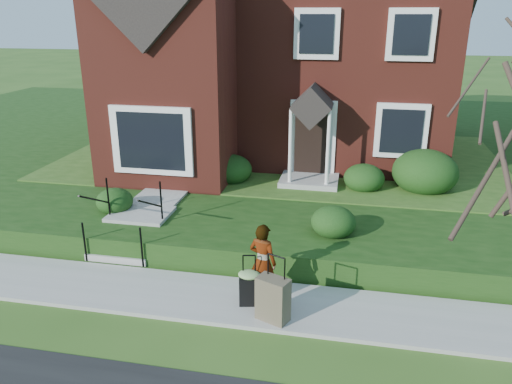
% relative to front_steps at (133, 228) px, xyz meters
% --- Properties ---
extents(ground, '(120.00, 120.00, 0.00)m').
position_rel_front_steps_xyz_m(ground, '(2.50, -1.84, -0.47)').
color(ground, '#2D5119').
rests_on(ground, ground).
extents(sidewalk, '(60.00, 1.60, 0.08)m').
position_rel_front_steps_xyz_m(sidewalk, '(2.50, -1.84, -0.43)').
color(sidewalk, '#9E9B93').
rests_on(sidewalk, ground).
extents(terrace, '(44.00, 20.00, 0.60)m').
position_rel_front_steps_xyz_m(terrace, '(6.50, 9.06, -0.17)').
color(terrace, '#17380F').
rests_on(terrace, ground).
extents(walkway, '(1.20, 6.00, 0.06)m').
position_rel_front_steps_xyz_m(walkway, '(0.00, 3.16, 0.16)').
color(walkway, '#9E9B93').
rests_on(walkway, terrace).
extents(main_house, '(10.40, 10.20, 9.40)m').
position_rel_front_steps_xyz_m(main_house, '(2.29, 7.76, 4.79)').
color(main_house, maroon).
rests_on(main_house, terrace).
extents(front_steps, '(1.40, 2.02, 1.50)m').
position_rel_front_steps_xyz_m(front_steps, '(0.00, 0.00, 0.00)').
color(front_steps, '#9E9B93').
rests_on(front_steps, ground).
extents(foundation_shrubs, '(9.95, 4.76, 1.22)m').
position_rel_front_steps_xyz_m(foundation_shrubs, '(3.62, 3.19, 0.62)').
color(foundation_shrubs, black).
rests_on(foundation_shrubs, terrace).
extents(woman, '(0.64, 0.52, 1.50)m').
position_rel_front_steps_xyz_m(woman, '(3.35, -1.69, 0.36)').
color(woman, '#999999').
rests_on(woman, sidewalk).
extents(suitcase_black, '(0.47, 0.41, 0.98)m').
position_rel_front_steps_xyz_m(suitcase_black, '(3.15, -1.95, -0.01)').
color(suitcase_black, black).
rests_on(suitcase_black, sidewalk).
extents(suitcase_olive, '(0.64, 0.50, 1.21)m').
position_rel_front_steps_xyz_m(suitcase_olive, '(3.66, -2.34, 0.01)').
color(suitcase_olive, brown).
rests_on(suitcase_olive, sidewalk).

